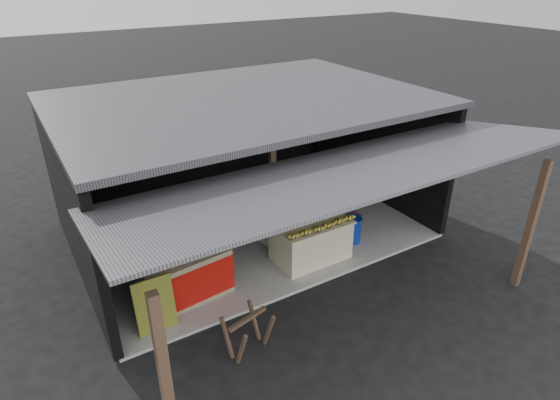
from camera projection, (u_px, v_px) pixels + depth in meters
ground at (311, 288)px, 8.65m from camera, size 80.00×80.00×0.00m
concrete_slab at (248, 228)px, 10.54m from camera, size 7.00×5.00×0.06m
shophouse at (238, 137)px, 9.84m from camera, size 7.40×7.29×3.02m
banana_table at (311, 240)px, 9.23m from camera, size 1.51×0.93×0.83m
banana_pile at (311, 218)px, 9.01m from camera, size 1.39×0.84×0.16m
white_crate at (282, 219)px, 9.86m from camera, size 0.93×0.69×0.97m
neighbor_stall at (185, 275)px, 8.09m from camera, size 1.61×0.87×1.60m
green_signboard at (155, 305)px, 7.39m from camera, size 0.63×0.17×0.95m
sawhorse at (248, 330)px, 7.04m from camera, size 0.73×0.72×0.67m
water_barrel at (352, 230)px, 9.86m from camera, size 0.36×0.36×0.53m
plastic_chair at (315, 183)px, 11.44m from camera, size 0.41×0.41×0.83m
magenta_rug at (325, 216)px, 10.95m from camera, size 1.56×1.09×0.01m
picture_frames at (193, 120)px, 11.42m from camera, size 1.62×0.04×0.46m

